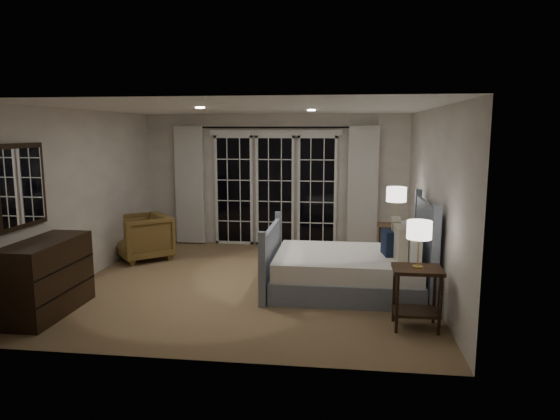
# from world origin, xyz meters

# --- Properties ---
(floor) EXTENTS (5.00, 5.00, 0.00)m
(floor) POSITION_xyz_m (0.00, 0.00, 0.00)
(floor) COLOR #916E4E
(floor) RESTS_ON ground
(ceiling) EXTENTS (5.00, 5.00, 0.00)m
(ceiling) POSITION_xyz_m (0.00, 0.00, 2.50)
(ceiling) COLOR white
(ceiling) RESTS_ON wall_back
(wall_left) EXTENTS (0.02, 5.00, 2.50)m
(wall_left) POSITION_xyz_m (-2.50, 0.00, 1.25)
(wall_left) COLOR silver
(wall_left) RESTS_ON floor
(wall_right) EXTENTS (0.02, 5.00, 2.50)m
(wall_right) POSITION_xyz_m (2.50, 0.00, 1.25)
(wall_right) COLOR silver
(wall_right) RESTS_ON floor
(wall_back) EXTENTS (5.00, 0.02, 2.50)m
(wall_back) POSITION_xyz_m (0.00, 2.50, 1.25)
(wall_back) COLOR silver
(wall_back) RESTS_ON floor
(wall_front) EXTENTS (5.00, 0.02, 2.50)m
(wall_front) POSITION_xyz_m (0.00, -2.50, 1.25)
(wall_front) COLOR silver
(wall_front) RESTS_ON floor
(french_doors) EXTENTS (2.50, 0.04, 2.20)m
(french_doors) POSITION_xyz_m (0.00, 2.46, 1.09)
(french_doors) COLOR black
(french_doors) RESTS_ON wall_back
(curtain_rod) EXTENTS (3.50, 0.03, 0.03)m
(curtain_rod) POSITION_xyz_m (0.00, 2.40, 2.25)
(curtain_rod) COLOR black
(curtain_rod) RESTS_ON wall_back
(curtain_left) EXTENTS (0.55, 0.10, 2.25)m
(curtain_left) POSITION_xyz_m (-1.65, 2.38, 1.15)
(curtain_left) COLOR silver
(curtain_left) RESTS_ON curtain_rod
(curtain_right) EXTENTS (0.55, 0.10, 2.25)m
(curtain_right) POSITION_xyz_m (1.65, 2.38, 1.15)
(curtain_right) COLOR silver
(curtain_right) RESTS_ON curtain_rod
(downlight_a) EXTENTS (0.12, 0.12, 0.01)m
(downlight_a) POSITION_xyz_m (0.80, 0.60, 2.49)
(downlight_a) COLOR white
(downlight_a) RESTS_ON ceiling
(downlight_b) EXTENTS (0.12, 0.12, 0.01)m
(downlight_b) POSITION_xyz_m (-0.60, -0.40, 2.49)
(downlight_b) COLOR white
(downlight_b) RESTS_ON ceiling
(bed) EXTENTS (2.15, 1.54, 1.25)m
(bed) POSITION_xyz_m (1.42, -0.18, 0.32)
(bed) COLOR gray
(bed) RESTS_ON floor
(nightstand_left) EXTENTS (0.54, 0.43, 0.70)m
(nightstand_left) POSITION_xyz_m (2.12, -1.41, 0.46)
(nightstand_left) COLOR black
(nightstand_left) RESTS_ON floor
(nightstand_right) EXTENTS (0.54, 0.43, 0.70)m
(nightstand_right) POSITION_xyz_m (2.13, 1.12, 0.46)
(nightstand_right) COLOR black
(nightstand_right) RESTS_ON floor
(lamp_left) EXTENTS (0.27, 0.27, 0.53)m
(lamp_left) POSITION_xyz_m (2.12, -1.41, 1.12)
(lamp_left) COLOR #D5B055
(lamp_left) RESTS_ON nightstand_left
(lamp_right) EXTENTS (0.32, 0.32, 0.61)m
(lamp_right) POSITION_xyz_m (2.13, 1.12, 1.19)
(lamp_right) COLOR #D5B055
(lamp_right) RESTS_ON nightstand_right
(armchair) EXTENTS (1.19, 1.18, 0.77)m
(armchair) POSITION_xyz_m (-2.10, 1.10, 0.39)
(armchair) COLOR brown
(armchair) RESTS_ON floor
(dresser) EXTENTS (0.54, 1.28, 0.90)m
(dresser) POSITION_xyz_m (-2.23, -1.51, 0.45)
(dresser) COLOR black
(dresser) RESTS_ON floor
(mirror) EXTENTS (0.05, 0.85, 1.00)m
(mirror) POSITION_xyz_m (-2.47, -1.51, 1.55)
(mirror) COLOR black
(mirror) RESTS_ON wall_left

